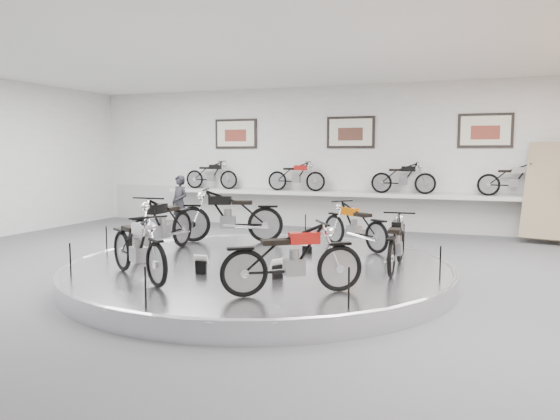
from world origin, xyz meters
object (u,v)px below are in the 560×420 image
(visitor, at_px, (180,203))
(bike_f, at_px, (293,259))
(bike_d, at_px, (162,224))
(bike_e, at_px, (138,246))
(display_platform, at_px, (259,271))
(bike_c, at_px, (229,215))
(shelf, at_px, (348,194))
(bike_a, at_px, (396,242))
(bike_b, at_px, (355,225))

(visitor, bearing_deg, bike_f, -28.84)
(bike_d, height_order, bike_e, bike_d)
(display_platform, height_order, bike_f, bike_f)
(bike_c, distance_m, visitor, 4.13)
(bike_f, bearing_deg, bike_e, 145.29)
(bike_e, bearing_deg, shelf, 115.02)
(bike_c, relative_size, bike_f, 1.17)
(bike_a, bearing_deg, bike_f, 150.84)
(display_platform, bearing_deg, shelf, 90.00)
(display_platform, height_order, shelf, shelf)
(display_platform, distance_m, bike_c, 2.35)
(visitor, bearing_deg, display_platform, -26.84)
(bike_b, distance_m, bike_c, 2.60)
(shelf, relative_size, visitor, 7.22)
(display_platform, height_order, bike_e, bike_e)
(bike_d, bearing_deg, display_platform, 82.25)
(shelf, relative_size, bike_a, 7.36)
(bike_a, relative_size, bike_e, 0.91)
(shelf, distance_m, bike_e, 8.18)
(visitor, bearing_deg, bike_c, -24.67)
(bike_c, xyz_separation_m, visitor, (-2.90, 2.94, -0.09))
(shelf, bearing_deg, bike_c, -106.72)
(visitor, bearing_deg, bike_a, -13.53)
(bike_a, distance_m, bike_e, 3.95)
(bike_f, bearing_deg, bike_c, 93.15)
(shelf, distance_m, visitor, 4.63)
(shelf, distance_m, bike_c, 4.85)
(bike_c, bearing_deg, bike_d, 50.48)
(bike_f, bearing_deg, bike_a, 29.42)
(display_platform, relative_size, bike_e, 3.91)
(bike_b, relative_size, bike_f, 0.96)
(bike_d, xyz_separation_m, bike_e, (0.80, -1.92, -0.05))
(display_platform, bearing_deg, bike_d, 173.64)
(shelf, bearing_deg, bike_b, -75.05)
(bike_d, height_order, bike_f, bike_d)
(bike_e, bearing_deg, bike_a, 63.04)
(shelf, bearing_deg, visitor, -158.36)
(bike_d, distance_m, bike_e, 2.08)
(bike_a, xyz_separation_m, bike_d, (-4.24, -0.03, 0.09))
(shelf, relative_size, bike_d, 6.06)
(display_platform, bearing_deg, visitor, 132.46)
(bike_c, bearing_deg, shelf, -124.50)
(bike_a, bearing_deg, bike_d, 88.50)
(bike_b, distance_m, bike_d, 3.62)
(shelf, height_order, bike_f, bike_f)
(display_platform, bearing_deg, bike_c, 128.45)
(display_platform, height_order, bike_d, bike_d)
(shelf, xyz_separation_m, bike_d, (-2.01, -6.18, -0.17))
(bike_d, bearing_deg, bike_c, 156.88)
(bike_a, distance_m, visitor, 7.89)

